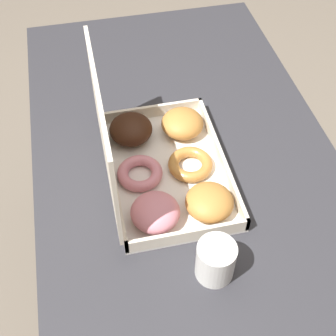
{
  "coord_description": "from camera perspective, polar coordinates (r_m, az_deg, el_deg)",
  "views": [
    {
      "loc": [
        -0.71,
        0.2,
        1.52
      ],
      "look_at": [
        -0.03,
        0.05,
        0.72
      ],
      "focal_mm": 50.0,
      "sensor_mm": 36.0,
      "label": 1
    }
  ],
  "objects": [
    {
      "name": "coffee_mug",
      "position": [
        0.89,
        5.83,
        -11.11
      ],
      "size": [
        0.07,
        0.07,
        0.09
      ],
      "color": "white",
      "rests_on": "dining_table"
    },
    {
      "name": "ground_plane",
      "position": [
        1.69,
        1.53,
        -15.06
      ],
      "size": [
        8.0,
        8.0,
        0.0
      ],
      "primitive_type": "plane",
      "color": "#6B6054"
    },
    {
      "name": "donut_box",
      "position": [
        1.03,
        -1.22,
        0.92
      ],
      "size": [
        0.38,
        0.26,
        0.28
      ],
      "color": "silver",
      "rests_on": "dining_table"
    },
    {
      "name": "dining_table",
      "position": [
        1.17,
        2.13,
        -2.11
      ],
      "size": [
        1.28,
        0.71,
        0.71
      ],
      "color": "#2D2D33",
      "rests_on": "ground_plane"
    }
  ]
}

